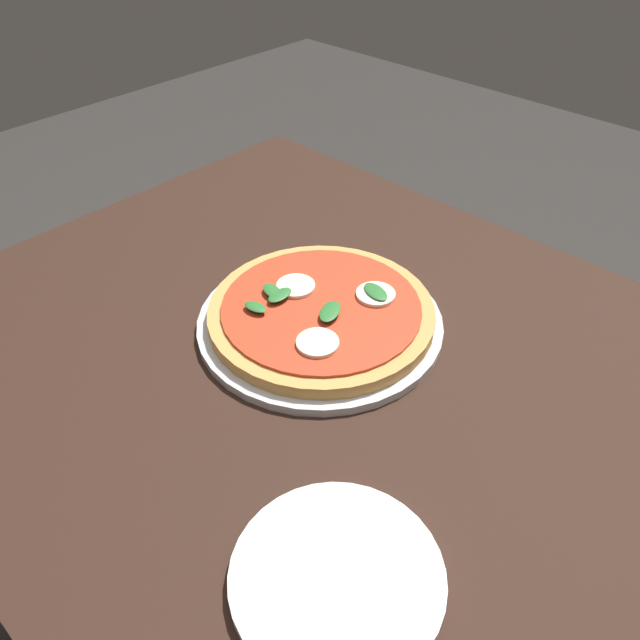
{
  "coord_description": "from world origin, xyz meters",
  "views": [
    {
      "loc": [
        -0.35,
        0.43,
        1.32
      ],
      "look_at": [
        0.09,
        -0.04,
        0.79
      ],
      "focal_mm": 35.28,
      "sensor_mm": 36.0,
      "label": 1
    }
  ],
  "objects_px": {
    "dining_table": "(346,437)",
    "pizza": "(321,312)",
    "plate_white": "(337,577)",
    "serving_tray": "(320,322)"
  },
  "relations": [
    {
      "from": "serving_tray",
      "to": "plate_white",
      "type": "height_order",
      "value": "plate_white"
    },
    {
      "from": "dining_table",
      "to": "plate_white",
      "type": "bearing_deg",
      "value": 128.84
    },
    {
      "from": "plate_white",
      "to": "serving_tray",
      "type": "bearing_deg",
      "value": -44.32
    },
    {
      "from": "dining_table",
      "to": "serving_tray",
      "type": "relative_size",
      "value": 3.55
    },
    {
      "from": "serving_tray",
      "to": "pizza",
      "type": "distance_m",
      "value": 0.02
    },
    {
      "from": "serving_tray",
      "to": "pizza",
      "type": "bearing_deg",
      "value": -98.17
    },
    {
      "from": "dining_table",
      "to": "pizza",
      "type": "distance_m",
      "value": 0.18
    },
    {
      "from": "dining_table",
      "to": "plate_white",
      "type": "distance_m",
      "value": 0.3
    },
    {
      "from": "plate_white",
      "to": "dining_table",
      "type": "bearing_deg",
      "value": -51.16
    },
    {
      "from": "plate_white",
      "to": "pizza",
      "type": "bearing_deg",
      "value": -44.6
    }
  ]
}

